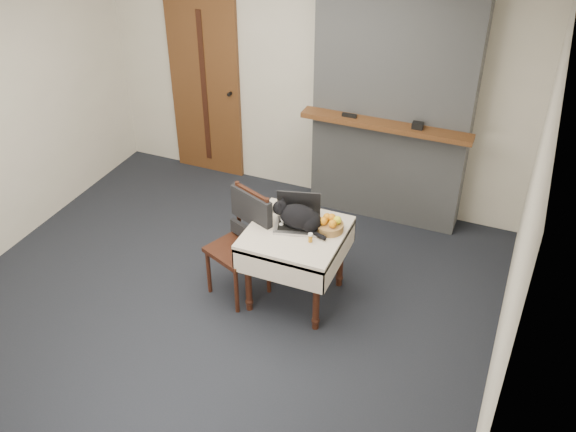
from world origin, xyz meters
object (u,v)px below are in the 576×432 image
(pill_bottle, at_px, (310,238))
(side_table, at_px, (296,242))
(cat, at_px, (300,217))
(cream_jar, at_px, (268,221))
(door, at_px, (205,88))
(chair, at_px, (245,229))
(fruit_basket, at_px, (330,225))
(laptop, at_px, (298,217))

(pill_bottle, bearing_deg, side_table, 149.51)
(side_table, relative_size, cat, 1.56)
(cream_jar, bearing_deg, door, 131.05)
(cream_jar, distance_m, chair, 0.23)
(cream_jar, xyz_separation_m, chair, (-0.19, -0.03, -0.11))
(cream_jar, relative_size, chair, 0.07)
(cat, bearing_deg, fruit_basket, 14.14)
(door, distance_m, chair, 2.24)
(cat, xyz_separation_m, cream_jar, (-0.26, -0.06, -0.07))
(fruit_basket, bearing_deg, cream_jar, -165.77)
(door, relative_size, chair, 2.06)
(chair, bearing_deg, fruit_basket, 35.20)
(door, height_order, cream_jar, door)
(door, bearing_deg, side_table, -44.48)
(cat, height_order, cream_jar, cat)
(door, xyz_separation_m, chair, (1.32, -1.77, -0.38))
(pill_bottle, xyz_separation_m, chair, (-0.60, 0.06, -0.12))
(door, relative_size, laptop, 4.67)
(cat, bearing_deg, chair, -171.27)
(cat, relative_size, cream_jar, 7.74)
(side_table, xyz_separation_m, pill_bottle, (0.16, -0.10, 0.15))
(laptop, bearing_deg, cat, -65.91)
(cat, bearing_deg, side_table, -110.32)
(door, height_order, pill_bottle, door)
(pill_bottle, height_order, fruit_basket, fruit_basket)
(door, distance_m, fruit_basket, 2.59)
(cat, distance_m, fruit_basket, 0.25)
(cat, height_order, fruit_basket, cat)
(cat, relative_size, chair, 0.52)
(side_table, height_order, chair, chair)
(laptop, height_order, chair, chair)
(cream_jar, bearing_deg, fruit_basket, 14.23)
(cat, xyz_separation_m, fruit_basket, (0.23, 0.07, -0.05))
(chair, bearing_deg, pill_bottle, 17.00)
(side_table, distance_m, chair, 0.44)
(side_table, relative_size, pill_bottle, 10.05)
(chair, bearing_deg, laptop, 41.39)
(cat, bearing_deg, cream_jar, -169.43)
(side_table, height_order, cream_jar, cream_jar)
(pill_bottle, bearing_deg, chair, 174.36)
(side_table, bearing_deg, cream_jar, -178.07)
(door, relative_size, cat, 3.99)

